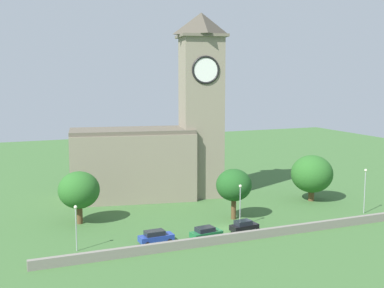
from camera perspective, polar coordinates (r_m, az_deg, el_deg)
ground_plane at (r=90.81m, az=-0.37°, el=-6.79°), size 200.00×200.00×0.00m
church at (r=95.08m, az=-3.61°, el=0.40°), size 29.40×14.41×33.82m
quay_barrier at (r=72.80m, az=5.90°, el=-10.05°), size 57.81×0.70×1.24m
car_blue at (r=71.24m, az=-4.03°, el=-10.19°), size 4.80×2.29×1.81m
car_green at (r=72.77m, az=1.55°, el=-9.79°), size 4.61×2.72×1.77m
car_black at (r=76.25m, az=5.76°, el=-9.01°), size 4.29×2.46×1.75m
streetlamp_west_end at (r=68.87m, az=-12.71°, el=-8.20°), size 0.44×0.44×6.08m
streetlamp_west_mid at (r=77.92m, az=5.35°, el=-5.99°), size 0.44×0.44×6.44m
streetlamp_central at (r=89.26m, az=18.57°, el=-4.22°), size 0.44×0.44×7.43m
tree_by_tower at (r=95.36m, az=13.11°, el=-3.24°), size 7.50×7.50×8.34m
tree_churchyard at (r=81.56m, az=4.65°, el=-4.56°), size 5.62×5.62×8.03m
tree_riverside_east at (r=80.75m, az=-12.38°, el=-5.00°), size 6.32×6.32×8.12m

